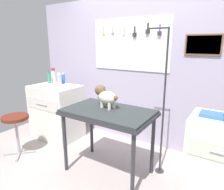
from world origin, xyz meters
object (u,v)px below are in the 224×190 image
Objects in this scene: dog at (105,96)px; conditioner_bottle at (53,76)px; cabinet_right at (222,159)px; grooming_arm at (163,110)px; grooming_table at (108,116)px; stool at (16,123)px; counter_left at (57,111)px.

conditioner_bottle is (-1.49, 0.52, 0.05)m from dog.
grooming_arm is at bearing 174.71° from cabinet_right.
grooming_table is 1.24× the size of cabinet_right.
cabinet_right is (1.30, 0.21, -0.53)m from dog.
conditioner_bottle reaches higher than grooming_table.
grooming_arm is 2.15m from conditioner_bottle.
grooming_table is 2.90× the size of dog.
stool is at bearing -165.74° from cabinet_right.
stool is (-1.33, -0.36, -0.25)m from grooming_table.
grooming_arm is 0.78m from cabinet_right.
grooming_table is 1.29m from cabinet_right.
stool is at bearing -159.26° from grooming_arm.
stool is 1.12m from conditioner_bottle.
cabinet_right is at bearing -5.29° from grooming_arm.
stool is at bearing -164.72° from grooming_table.
counter_left is at bearing -39.79° from conditioner_bottle.
conditioner_bottle is at bearing 173.66° from cabinet_right.
conditioner_bottle is (-2.80, 0.31, 0.58)m from cabinet_right.
stool is (-1.25, -0.43, -0.47)m from dog.
counter_left is at bearing 179.18° from grooming_arm.
counter_left reaches higher than cabinet_right.
counter_left is 1.52× the size of stool.
dog reaches higher than stool.
cabinet_right is (0.67, -0.06, -0.39)m from grooming_arm.
conditioner_bottle reaches higher than dog.
counter_left is at bearing 88.57° from stool.
cabinet_right is 2.87m from conditioner_bottle.
conditioner_bottle is (-0.27, 0.22, 0.56)m from counter_left.
stool is (-0.02, -0.74, 0.04)m from counter_left.
dog is 0.62× the size of stool.
stool is at bearing -75.52° from conditioner_bottle.
cabinet_right is at bearing 13.13° from grooming_table.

